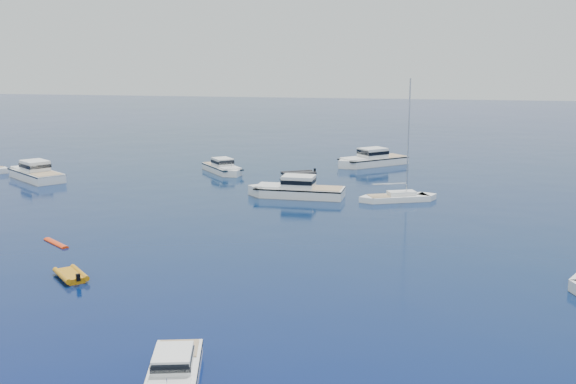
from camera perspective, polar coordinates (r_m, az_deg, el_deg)
ground at (r=35.99m, az=-8.77°, el=-11.92°), size 400.00×400.00×0.00m
motor_cruiser_near at (r=31.31m, az=-9.62°, el=-15.68°), size 4.01×7.56×1.90m
motor_cruiser_centre at (r=69.29m, az=0.72°, el=-0.40°), size 10.77×3.46×2.81m
motor_cruiser_far_l at (r=84.58m, az=-20.52°, el=1.03°), size 10.67×9.06×2.84m
motor_cruiser_distant at (r=89.84m, az=7.02°, el=2.24°), size 10.43×10.06×2.91m
motor_cruiser_horizon at (r=84.04m, az=-5.48°, el=1.65°), size 7.56×8.39×2.28m
sailboat_centre at (r=68.24m, az=9.26°, el=-0.73°), size 8.70×5.42×12.52m
tender_yellow at (r=46.40m, az=-17.81°, el=-6.94°), size 3.55×3.53×0.95m
tender_grey_far at (r=81.72m, az=0.89°, el=1.42°), size 4.76×4.06×0.95m
kayak_orange at (r=55.02m, az=-18.96°, el=-4.16°), size 3.09×2.50×0.30m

